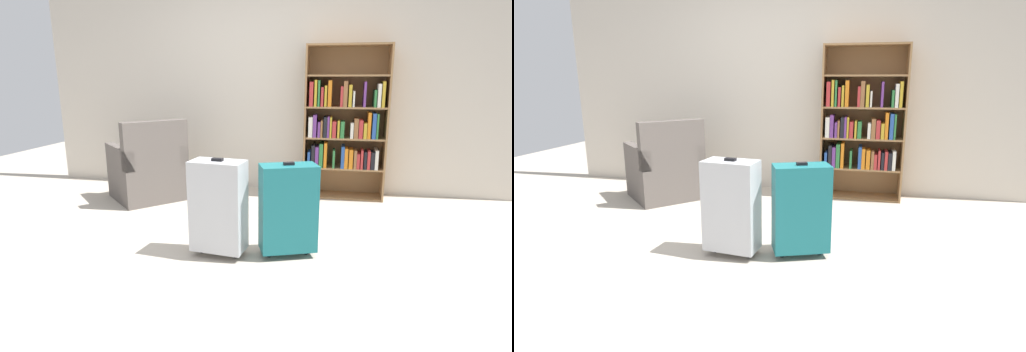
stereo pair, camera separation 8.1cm
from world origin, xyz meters
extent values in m
plane|color=#B2A899|center=(0.00, 0.00, 0.00)|extent=(10.00, 10.00, 0.00)
cube|color=beige|center=(0.00, 2.01, 1.30)|extent=(5.71, 0.10, 2.60)
cube|color=olive|center=(0.40, 1.78, 0.84)|extent=(0.02, 0.33, 1.69)
cube|color=olive|center=(1.28, 1.78, 0.84)|extent=(0.02, 0.33, 1.69)
cube|color=olive|center=(0.84, 1.93, 0.84)|extent=(0.89, 0.02, 1.69)
cube|color=olive|center=(0.84, 1.78, 0.01)|extent=(0.85, 0.31, 0.02)
cube|color=olive|center=(0.84, 1.78, 0.35)|extent=(0.85, 0.31, 0.02)
cube|color=olive|center=(0.84, 1.78, 0.68)|extent=(0.85, 0.31, 0.02)
cube|color=olive|center=(0.84, 1.78, 1.02)|extent=(0.85, 0.31, 0.02)
cube|color=olive|center=(0.84, 1.78, 1.36)|extent=(0.85, 0.31, 0.02)
cube|color=olive|center=(0.84, 1.78, 1.68)|extent=(0.85, 0.31, 0.02)
cube|color=#264C99|center=(0.46, 1.74, 0.44)|extent=(0.03, 0.23, 0.17)
cube|color=black|center=(0.50, 1.75, 0.48)|extent=(0.04, 0.26, 0.25)
cube|color=#66337F|center=(0.55, 1.74, 0.47)|extent=(0.04, 0.25, 0.23)
cube|color=#2D7238|center=(0.59, 1.76, 0.49)|extent=(0.04, 0.28, 0.27)
cube|color=orange|center=(0.64, 1.73, 0.50)|extent=(0.03, 0.22, 0.28)
cube|color=#2D7238|center=(0.73, 1.73, 0.46)|extent=(0.02, 0.21, 0.20)
cube|color=#264C99|center=(0.83, 1.75, 0.48)|extent=(0.04, 0.26, 0.24)
cube|color=orange|center=(0.87, 1.71, 0.47)|extent=(0.04, 0.19, 0.22)
cube|color=orange|center=(0.92, 1.73, 0.46)|extent=(0.04, 0.22, 0.21)
cube|color=brown|center=(0.96, 1.72, 0.46)|extent=(0.03, 0.19, 0.20)
cube|color=#B22D2D|center=(1.00, 1.74, 0.44)|extent=(0.03, 0.23, 0.17)
cube|color=#B22D2D|center=(1.04, 1.73, 0.46)|extent=(0.03, 0.21, 0.21)
cube|color=black|center=(1.07, 1.73, 0.45)|extent=(0.03, 0.21, 0.19)
cube|color=#B22D2D|center=(1.11, 1.73, 0.46)|extent=(0.03, 0.22, 0.20)
cube|color=black|center=(1.15, 1.73, 0.45)|extent=(0.04, 0.22, 0.19)
cube|color=silver|center=(1.19, 1.76, 0.46)|extent=(0.03, 0.28, 0.21)
cube|color=silver|center=(0.47, 1.76, 0.80)|extent=(0.04, 0.27, 0.22)
cube|color=#66337F|center=(0.51, 1.72, 0.82)|extent=(0.04, 0.20, 0.24)
cube|color=#66337F|center=(0.56, 1.75, 0.78)|extent=(0.03, 0.26, 0.17)
cube|color=brown|center=(0.59, 1.76, 0.79)|extent=(0.02, 0.28, 0.19)
cube|color=black|center=(0.63, 1.75, 0.81)|extent=(0.04, 0.25, 0.22)
cube|color=#66337F|center=(0.66, 1.75, 0.81)|extent=(0.02, 0.26, 0.23)
cube|color=gold|center=(0.69, 1.72, 0.81)|extent=(0.02, 0.20, 0.22)
cube|color=#B22D2D|center=(0.72, 1.73, 0.78)|extent=(0.04, 0.22, 0.18)
cube|color=gold|center=(0.77, 1.71, 0.79)|extent=(0.02, 0.18, 0.19)
cube|color=#2D7238|center=(0.81, 1.73, 0.78)|extent=(0.04, 0.21, 0.18)
cube|color=silver|center=(0.91, 1.72, 0.78)|extent=(0.03, 0.19, 0.17)
cube|color=brown|center=(0.96, 1.74, 0.80)|extent=(0.04, 0.23, 0.21)
cube|color=#B22D2D|center=(1.00, 1.72, 0.79)|extent=(0.04, 0.20, 0.20)
cube|color=gold|center=(1.05, 1.75, 0.78)|extent=(0.03, 0.26, 0.17)
cube|color=orange|center=(1.09, 1.72, 0.83)|extent=(0.03, 0.20, 0.28)
cube|color=#264C99|center=(1.14, 1.75, 0.83)|extent=(0.04, 0.25, 0.27)
cube|color=#2D7238|center=(1.18, 1.72, 0.83)|extent=(0.02, 0.20, 0.27)
cube|color=#B22D2D|center=(0.46, 1.72, 1.16)|extent=(0.04, 0.19, 0.26)
cube|color=gold|center=(0.51, 1.73, 1.17)|extent=(0.03, 0.23, 0.28)
cube|color=#2D7238|center=(0.54, 1.73, 1.17)|extent=(0.02, 0.22, 0.28)
cube|color=#B22D2D|center=(0.58, 1.73, 1.13)|extent=(0.03, 0.22, 0.21)
cube|color=gold|center=(0.62, 1.76, 1.14)|extent=(0.03, 0.27, 0.22)
cube|color=orange|center=(0.66, 1.75, 1.17)|extent=(0.04, 0.26, 0.28)
cube|color=#B22D2D|center=(0.79, 1.71, 1.14)|extent=(0.03, 0.19, 0.22)
cube|color=brown|center=(0.82, 1.73, 1.17)|extent=(0.04, 0.21, 0.27)
cube|color=gold|center=(0.88, 1.71, 1.15)|extent=(0.03, 0.19, 0.23)
cube|color=silver|center=(0.91, 1.75, 1.11)|extent=(0.02, 0.26, 0.17)
cube|color=#66337F|center=(1.03, 1.75, 1.16)|extent=(0.02, 0.26, 0.26)
cube|color=#2D7238|center=(1.14, 1.76, 1.12)|extent=(0.02, 0.27, 0.18)
cube|color=silver|center=(1.17, 1.73, 1.15)|extent=(0.03, 0.22, 0.24)
cube|color=gold|center=(1.21, 1.76, 1.16)|extent=(0.03, 0.28, 0.27)
cube|color=#59514C|center=(-1.32, 1.28, 0.20)|extent=(0.99, 0.99, 0.40)
cube|color=gray|center=(-1.32, 1.28, 0.44)|extent=(0.76, 0.76, 0.08)
cube|color=#59514C|center=(-1.11, 1.08, 0.65)|extent=(0.57, 0.59, 0.50)
cube|color=#59514C|center=(-1.12, 1.50, 0.51)|extent=(0.58, 0.55, 0.22)
cube|color=#59514C|center=(-1.53, 1.06, 0.51)|extent=(0.58, 0.55, 0.22)
cylinder|color=#1959A5|center=(-0.73, 1.32, 0.05)|extent=(0.08, 0.08, 0.10)
torus|color=#1959A5|center=(-0.67, 1.32, 0.05)|extent=(0.06, 0.01, 0.06)
cube|color=#19666B|center=(0.42, 0.06, 0.38)|extent=(0.47, 0.35, 0.66)
cube|color=black|center=(0.42, 0.06, 0.72)|extent=(0.09, 0.07, 0.02)
cylinder|color=black|center=(0.29, 0.01, 0.03)|extent=(0.06, 0.06, 0.05)
cylinder|color=black|center=(0.56, 0.11, 0.03)|extent=(0.06, 0.06, 0.05)
cube|color=#B7BABF|center=(-0.09, -0.04, 0.40)|extent=(0.43, 0.27, 0.69)
cube|color=black|center=(-0.09, -0.04, 0.75)|extent=(0.09, 0.05, 0.02)
cylinder|color=black|center=(-0.23, -0.02, 0.03)|extent=(0.06, 0.06, 0.05)
cylinder|color=black|center=(0.05, -0.05, 0.03)|extent=(0.06, 0.06, 0.05)
camera|label=1|loc=(0.77, -2.83, 1.34)|focal=28.37mm
camera|label=2|loc=(0.85, -2.81, 1.34)|focal=28.37mm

